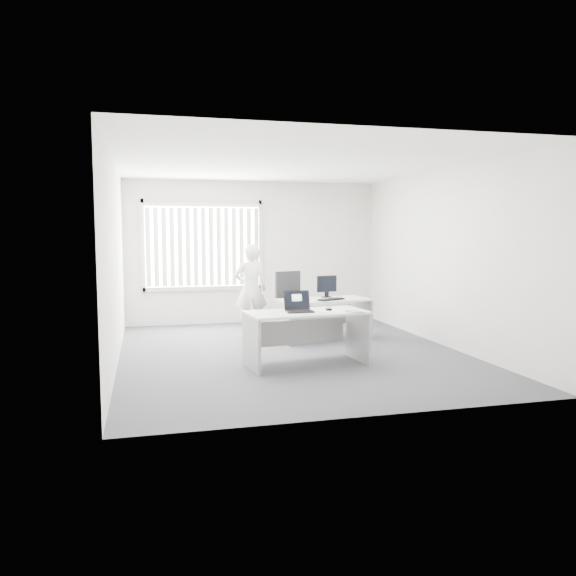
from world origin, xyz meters
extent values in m
plane|color=#585860|center=(0.00, 0.00, 0.00)|extent=(6.00, 6.00, 0.00)
cube|color=silver|center=(0.00, 3.00, 1.40)|extent=(5.00, 0.02, 2.80)
cube|color=silver|center=(0.00, -3.00, 1.40)|extent=(5.00, 0.02, 2.80)
cube|color=silver|center=(-2.50, 0.00, 1.40)|extent=(0.02, 6.00, 2.80)
cube|color=silver|center=(2.50, 0.00, 1.40)|extent=(0.02, 6.00, 2.80)
cube|color=white|center=(0.00, 0.00, 2.80)|extent=(5.00, 6.00, 0.02)
cube|color=#B8B8B3|center=(-1.00, 2.96, 1.55)|extent=(2.32, 0.06, 1.76)
cube|color=white|center=(0.01, -0.78, 0.72)|extent=(1.70, 0.94, 0.03)
cube|color=#969698|center=(-0.77, -0.87, 0.35)|extent=(0.12, 0.70, 0.71)
cube|color=#969698|center=(0.79, -0.69, 0.35)|extent=(0.12, 0.70, 0.71)
cube|color=white|center=(0.78, 0.85, 0.68)|extent=(1.60, 0.90, 0.03)
cube|color=#969698|center=(0.04, 0.75, 0.33)|extent=(0.12, 0.65, 0.66)
cube|color=#969698|center=(1.51, 0.95, 0.33)|extent=(0.12, 0.65, 0.66)
cylinder|color=black|center=(0.36, 1.17, 0.04)|extent=(0.79, 0.79, 0.09)
cylinder|color=black|center=(0.36, 1.17, 0.25)|extent=(0.07, 0.07, 0.49)
cube|color=black|center=(0.36, 1.17, 0.49)|extent=(0.61, 0.61, 0.07)
cube|color=black|center=(0.30, 1.39, 0.84)|extent=(0.47, 0.19, 0.59)
imported|color=white|center=(-0.30, 1.72, 0.80)|extent=(0.60, 0.41, 1.60)
cube|color=white|center=(0.36, -0.77, 0.74)|extent=(0.34, 0.25, 0.00)
cube|color=white|center=(0.62, -0.99, 0.74)|extent=(0.21, 0.26, 0.01)
cube|color=black|center=(0.85, 0.68, 0.70)|extent=(0.50, 0.34, 0.02)
camera|label=1|loc=(-2.10, -8.01, 1.82)|focal=35.00mm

